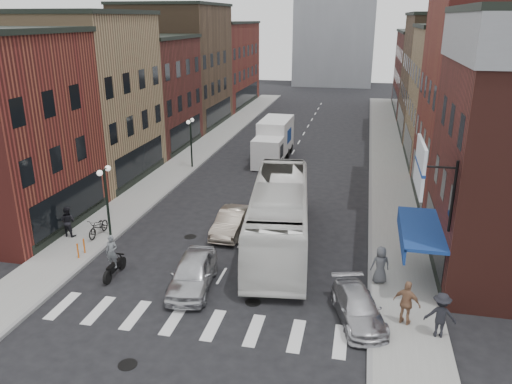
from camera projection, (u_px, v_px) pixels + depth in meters
ground at (216, 286)px, 23.14m from camera, size 160.00×160.00×0.00m
sidewalk_left at (195, 154)px, 45.11m from camera, size 3.00×74.00×0.15m
sidewalk_right at (389, 166)px, 41.69m from camera, size 3.00×74.00×0.15m
curb_left at (211, 156)px, 44.83m from camera, size 0.20×74.00×0.16m
curb_right at (370, 165)px, 42.02m from camera, size 0.20×74.00×0.16m
crosswalk_stripes at (195, 323)px, 20.37m from camera, size 12.00×2.20×0.01m
bldg_left_mid_a at (74, 98)px, 37.02m from camera, size 10.30×10.20×12.30m
bldg_left_mid_b at (134, 93)px, 46.57m from camera, size 10.30×10.20×10.30m
bldg_left_far_a at (176, 66)px, 56.22m from camera, size 10.30×12.20×13.30m
bldg_left_far_b at (212, 64)px, 69.46m from camera, size 10.30×16.20×11.30m
bldg_right_mid_a at (512, 97)px, 30.67m from camera, size 10.30×10.20×14.30m
bldg_right_mid_b at (476, 98)px, 40.39m from camera, size 10.30×10.20×11.30m
bldg_right_far_a at (456, 77)px, 50.37m from camera, size 10.30×12.20×12.30m
bldg_right_far_b at (438, 73)px, 63.61m from camera, size 10.30×16.20×10.30m
awning_blue at (417, 230)px, 22.78m from camera, size 1.80×5.00×0.78m
billboard_sign at (422, 168)px, 19.85m from camera, size 1.52×3.00×3.70m
streetlamp_near at (106, 189)px, 27.35m from camera, size 0.32×1.22×4.11m
streetlamp_far at (191, 134)px, 40.26m from camera, size 0.32×1.22×4.11m
bike_rack at (81, 248)px, 25.68m from camera, size 0.08×0.68×0.80m
box_truck at (274, 141)px, 43.07m from camera, size 2.50×7.90×3.42m
motorcycle_rider at (113, 258)px, 23.65m from camera, size 0.59×2.12×2.16m
transit_bus at (279, 215)px, 26.85m from camera, size 4.44×12.76×3.48m
sedan_left_near at (193, 273)px, 22.77m from camera, size 2.34×4.69×1.53m
sedan_left_far at (232, 222)px, 28.60m from camera, size 1.64×4.32×1.41m
curb_car at (358, 308)px, 20.33m from camera, size 2.76×4.39×1.19m
parked_bicycle at (99, 227)px, 28.04m from camera, size 0.72×1.97×1.03m
ped_left_solo at (68, 221)px, 27.86m from camera, size 0.89×0.57×1.75m
ped_right_a at (441, 315)px, 19.01m from camera, size 1.21×0.64×1.84m
ped_right_b at (407, 303)px, 19.78m from camera, size 1.23×0.95×1.87m
ped_right_c at (380, 265)px, 22.93m from camera, size 0.99×0.78×1.78m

